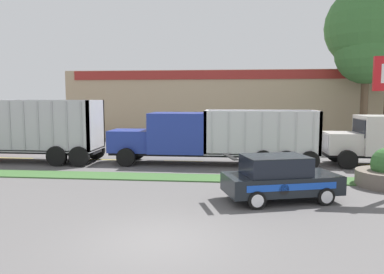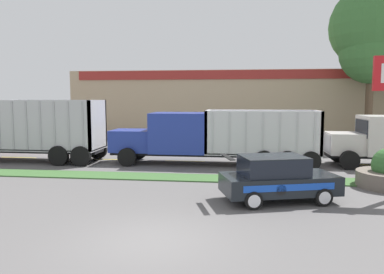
{
  "view_description": "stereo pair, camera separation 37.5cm",
  "coord_description": "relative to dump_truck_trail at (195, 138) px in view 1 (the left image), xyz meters",
  "views": [
    {
      "loc": [
        1.96,
        -9.52,
        3.83
      ],
      "look_at": [
        0.05,
        8.51,
        1.91
      ],
      "focal_mm": 35.0,
      "sensor_mm": 36.0,
      "label": 1
    },
    {
      "loc": [
        2.33,
        -9.47,
        3.83
      ],
      "look_at": [
        0.05,
        8.51,
        1.91
      ],
      "focal_mm": 35.0,
      "sensor_mm": 36.0,
      "label": 2
    }
  ],
  "objects": [
    {
      "name": "dump_truck_trail",
      "position": [
        0.0,
        0.0,
        0.0
      ],
      "size": [
        11.81,
        2.77,
        3.12
      ],
      "color": "black",
      "rests_on": "ground_plane"
    },
    {
      "name": "centre_line_6",
      "position": [
        10.02,
        0.88,
        -1.53
      ],
      "size": [
        2.4,
        0.14,
        0.01
      ],
      "primitive_type": "cube",
      "color": "yellow",
      "rests_on": "ground_plane"
    },
    {
      "name": "centre_line_5",
      "position": [
        4.62,
        0.88,
        -1.53
      ],
      "size": [
        2.4,
        0.14,
        0.01
      ],
      "primitive_type": "cube",
      "color": "yellow",
      "rests_on": "ground_plane"
    },
    {
      "name": "tree_behind_left",
      "position": [
        12.91,
        10.89,
        8.62
      ],
      "size": [
        6.74,
        6.74,
        14.56
      ],
      "color": "brown",
      "rests_on": "ground_plane"
    },
    {
      "name": "rally_car",
      "position": [
        3.86,
        -7.4,
        -0.66
      ],
      "size": [
        4.54,
        3.0,
        1.73
      ],
      "color": "black",
      "rests_on": "ground_plane"
    },
    {
      "name": "centre_line_3",
      "position": [
        -6.18,
        0.88,
        -1.53
      ],
      "size": [
        2.4,
        0.14,
        0.01
      ],
      "primitive_type": "cube",
      "color": "yellow",
      "rests_on": "ground_plane"
    },
    {
      "name": "centre_line_4",
      "position": [
        -0.78,
        0.88,
        -1.53
      ],
      "size": [
        2.4,
        0.14,
        0.01
      ],
      "primitive_type": "cube",
      "color": "yellow",
      "rests_on": "ground_plane"
    },
    {
      "name": "store_building_backdrop",
      "position": [
        5.48,
        18.77,
        1.63
      ],
      "size": [
        38.03,
        12.1,
        6.32
      ],
      "color": "tan",
      "rests_on": "ground_plane"
    },
    {
      "name": "centre_line_2",
      "position": [
        -11.58,
        0.88,
        -1.53
      ],
      "size": [
        2.4,
        0.14,
        0.01
      ],
      "primitive_type": "cube",
      "color": "yellow",
      "rests_on": "ground_plane"
    },
    {
      "name": "grass_verge",
      "position": [
        0.12,
        -3.91,
        -1.5
      ],
      "size": [
        120.0,
        1.58,
        0.06
      ],
      "primitive_type": "cube",
      "color": "#3D6633",
      "rests_on": "ground_plane"
    },
    {
      "name": "tree_behind_centre",
      "position": [
        12.83,
        10.45,
        6.39
      ],
      "size": [
        5.06,
        5.06,
        11.24
      ],
      "color": "brown",
      "rests_on": "ground_plane"
    },
    {
      "name": "ground_plane",
      "position": [
        0.12,
        -11.77,
        -1.53
      ],
      "size": [
        600.0,
        600.0,
        0.0
      ],
      "primitive_type": "plane",
      "color": "#5B5959"
    }
  ]
}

